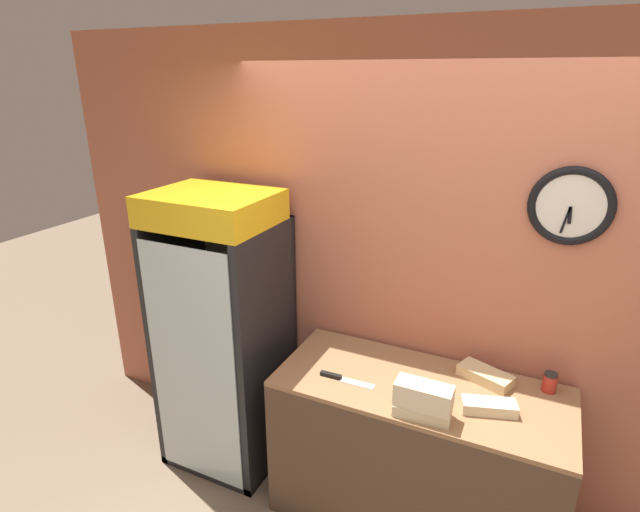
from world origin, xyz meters
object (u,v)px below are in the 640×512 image
object	(u,v)px
sandwich_stack_bottom	(422,411)
sandwich_stack_middle	(423,401)
sandwich_stack_top	(424,390)
sandwich_flat_left	(485,376)
beverage_cooler	(227,318)
condiment_jar	(550,382)
sandwich_flat_right	(489,407)
chefs_knife	(339,378)

from	to	relation	value
sandwich_stack_bottom	sandwich_stack_middle	xyz separation A→B (m)	(0.00, 0.00, 0.06)
sandwich_stack_middle	sandwich_stack_bottom	bearing A→B (deg)	0.00
sandwich_stack_top	sandwich_flat_left	bearing A→B (deg)	62.21
beverage_cooler	condiment_jar	distance (m)	1.88
sandwich_flat_left	sandwich_flat_right	size ratio (longest dim) A/B	1.11
sandwich_stack_bottom	sandwich_flat_right	xyz separation A→B (m)	(0.28, 0.17, -0.00)
sandwich_flat_left	condiment_jar	size ratio (longest dim) A/B	2.88
sandwich_stack_top	chefs_knife	distance (m)	0.51
sandwich_stack_bottom	sandwich_flat_right	bearing A→B (deg)	31.34
chefs_knife	sandwich_flat_right	bearing A→B (deg)	4.41
sandwich_stack_middle	sandwich_flat_left	distance (m)	0.49
sandwich_flat_right	condiment_jar	world-z (taller)	condiment_jar
sandwich_stack_middle	sandwich_stack_top	xyz separation A→B (m)	(0.00, 0.00, 0.06)
beverage_cooler	chefs_knife	size ratio (longest dim) A/B	5.91
sandwich_stack_bottom	sandwich_flat_right	world-z (taller)	sandwich_stack_bottom
beverage_cooler	sandwich_stack_top	distance (m)	1.36
sandwich_flat_right	sandwich_flat_left	bearing A→B (deg)	101.85
beverage_cooler	sandwich_stack_bottom	bearing A→B (deg)	-12.62
sandwich_flat_left	chefs_knife	size ratio (longest dim) A/B	1.00
beverage_cooler	sandwich_flat_right	world-z (taller)	beverage_cooler
condiment_jar	sandwich_flat_left	bearing A→B (deg)	-171.94
sandwich_flat_right	sandwich_stack_bottom	bearing A→B (deg)	-148.66
sandwich_stack_top	condiment_jar	xyz separation A→B (m)	(0.54, 0.48, -0.09)
sandwich_stack_bottom	chefs_knife	size ratio (longest dim) A/B	0.90
sandwich_stack_middle	chefs_knife	world-z (taller)	sandwich_stack_middle
sandwich_stack_bottom	sandwich_flat_left	xyz separation A→B (m)	(0.23, 0.43, 0.00)
sandwich_stack_bottom	sandwich_flat_left	distance (m)	0.49
sandwich_stack_middle	chefs_knife	size ratio (longest dim) A/B	0.88
sandwich_stack_top	chefs_knife	world-z (taller)	sandwich_stack_top
sandwich_stack_middle	chefs_knife	bearing A→B (deg)	166.61
sandwich_stack_bottom	chefs_knife	bearing A→B (deg)	166.61
sandwich_stack_middle	sandwich_stack_top	size ratio (longest dim) A/B	1.00
sandwich_stack_top	sandwich_flat_left	size ratio (longest dim) A/B	0.88
sandwich_stack_middle	sandwich_stack_top	distance (m)	0.06
sandwich_stack_top	sandwich_flat_right	world-z (taller)	sandwich_stack_top
sandwich_flat_right	chefs_knife	size ratio (longest dim) A/B	0.90
chefs_knife	sandwich_flat_left	bearing A→B (deg)	24.35
beverage_cooler	condiment_jar	world-z (taller)	beverage_cooler
sandwich_stack_bottom	condiment_jar	bearing A→B (deg)	41.52
sandwich_flat_left	chefs_knife	distance (m)	0.78
sandwich_flat_right	condiment_jar	xyz separation A→B (m)	(0.26, 0.31, 0.02)
beverage_cooler	sandwich_flat_left	xyz separation A→B (m)	(1.56, 0.14, -0.06)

